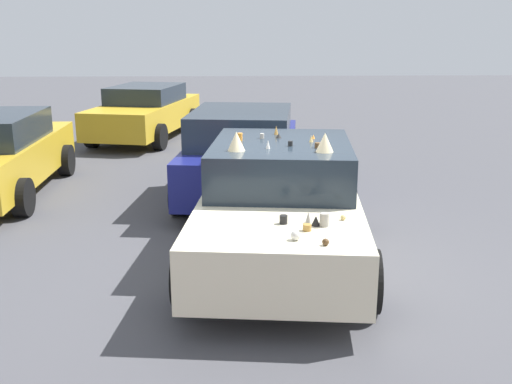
% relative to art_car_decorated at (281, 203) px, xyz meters
% --- Properties ---
extents(ground_plane, '(60.00, 60.00, 0.00)m').
position_rel_art_car_decorated_xyz_m(ground_plane, '(-0.06, 0.01, -0.74)').
color(ground_plane, '#47474C').
extents(art_car_decorated, '(4.49, 2.45, 1.69)m').
position_rel_art_car_decorated_xyz_m(art_car_decorated, '(0.00, 0.00, 0.00)').
color(art_car_decorated, beige).
rests_on(art_car_decorated, ground).
extents(parked_sedan_behind_right, '(4.81, 2.65, 1.38)m').
position_rel_art_car_decorated_xyz_m(parked_sedan_behind_right, '(8.73, 2.87, -0.04)').
color(parked_sedan_behind_right, gold).
rests_on(parked_sedan_behind_right, ground).
extents(parked_sedan_far_right, '(4.56, 2.37, 1.53)m').
position_rel_art_car_decorated_xyz_m(parked_sedan_far_right, '(3.06, 0.41, 0.02)').
color(parked_sedan_far_right, navy).
rests_on(parked_sedan_far_right, ground).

